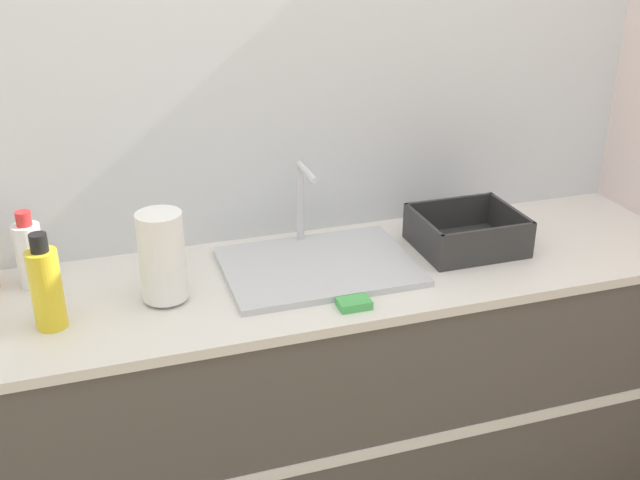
{
  "coord_description": "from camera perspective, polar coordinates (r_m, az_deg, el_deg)",
  "views": [
    {
      "loc": [
        -0.6,
        -1.61,
        1.92
      ],
      "look_at": [
        0.01,
        0.28,
        1.01
      ],
      "focal_mm": 42.0,
      "sensor_mm": 36.0,
      "label": 1
    }
  ],
  "objects": [
    {
      "name": "sink",
      "position": [
        2.27,
        -0.17,
        -1.76
      ],
      "size": [
        0.57,
        0.42,
        0.28
      ],
      "color": "silver",
      "rests_on": "counter_cabinet"
    },
    {
      "name": "bottle_white_spray",
      "position": [
        2.29,
        -21.25,
        -0.97
      ],
      "size": [
        0.08,
        0.08,
        0.23
      ],
      "color": "white",
      "rests_on": "counter_cabinet"
    },
    {
      "name": "dish_rack",
      "position": [
        2.44,
        11.1,
        0.35
      ],
      "size": [
        0.32,
        0.28,
        0.12
      ],
      "color": "#2D2D2D",
      "rests_on": "counter_cabinet"
    },
    {
      "name": "bottle_yellow",
      "position": [
        2.05,
        -20.14,
        -3.36
      ],
      "size": [
        0.08,
        0.08,
        0.27
      ],
      "color": "yellow",
      "rests_on": "counter_cabinet"
    },
    {
      "name": "wall_back",
      "position": [
        2.41,
        -2.88,
        9.78
      ],
      "size": [
        4.86,
        0.06,
        2.6
      ],
      "color": "silver",
      "rests_on": "ground_plane"
    },
    {
      "name": "paper_towel_roll",
      "position": [
        2.09,
        -11.92,
        -1.27
      ],
      "size": [
        0.13,
        0.13,
        0.26
      ],
      "color": "#4C4C51",
      "rests_on": "counter_cabinet"
    },
    {
      "name": "sponge",
      "position": [
        2.06,
        2.62,
        -4.85
      ],
      "size": [
        0.09,
        0.06,
        0.02
      ],
      "color": "#4CB259",
      "rests_on": "counter_cabinet"
    },
    {
      "name": "counter_cabinet",
      "position": [
        2.49,
        -0.38,
        -11.63
      ],
      "size": [
        2.48,
        0.64,
        0.89
      ],
      "color": "#514C47",
      "rests_on": "ground_plane"
    }
  ]
}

